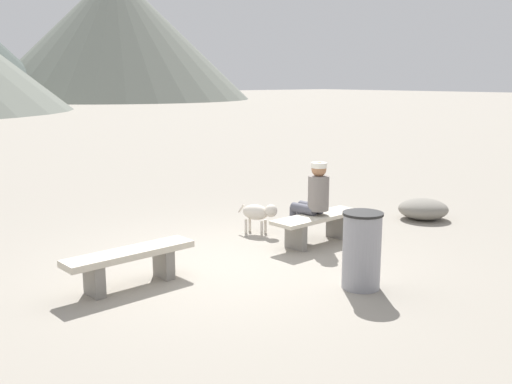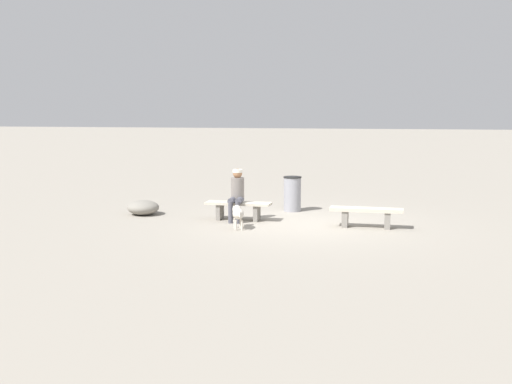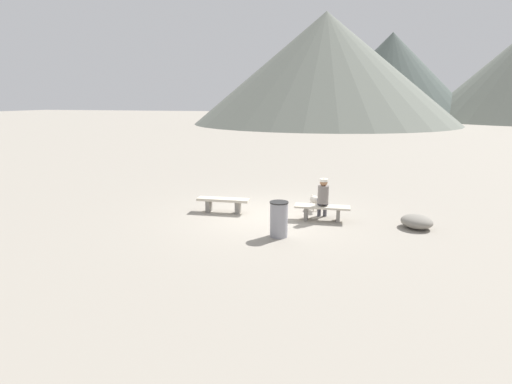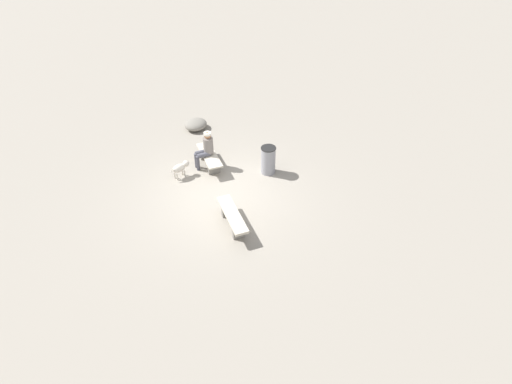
# 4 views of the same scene
# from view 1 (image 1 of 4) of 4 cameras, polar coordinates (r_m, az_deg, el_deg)

# --- Properties ---
(ground) EXTENTS (210.00, 210.00, 0.06)m
(ground) POSITION_cam_1_polar(r_m,az_deg,el_deg) (7.99, -2.66, -7.15)
(ground) COLOR gray
(bench_left) EXTENTS (1.66, 0.49, 0.45)m
(bench_left) POSITION_cam_1_polar(r_m,az_deg,el_deg) (7.16, -12.24, -6.56)
(bench_left) COLOR gray
(bench_left) RESTS_ON ground
(bench_right) EXTENTS (1.62, 0.56, 0.44)m
(bench_right) POSITION_cam_1_polar(r_m,az_deg,el_deg) (8.85, 6.02, -3.02)
(bench_right) COLOR gray
(bench_right) RESTS_ON ground
(seated_person) EXTENTS (0.38, 0.64, 1.25)m
(seated_person) POSITION_cam_1_polar(r_m,az_deg,el_deg) (8.83, 5.66, -0.39)
(seated_person) COLOR slate
(seated_person) RESTS_ON ground
(dog) EXTENTS (0.43, 0.64, 0.50)m
(dog) POSITION_cam_1_polar(r_m,az_deg,el_deg) (9.35, 0.30, -2.02)
(dog) COLOR beige
(dog) RESTS_ON ground
(trash_bin) EXTENTS (0.48, 0.48, 0.92)m
(trash_bin) POSITION_cam_1_polar(r_m,az_deg,el_deg) (7.03, 10.33, -5.64)
(trash_bin) COLOR gray
(trash_bin) RESTS_ON ground
(boulder) EXTENTS (1.18, 1.18, 0.37)m
(boulder) POSITION_cam_1_polar(r_m,az_deg,el_deg) (10.78, 16.07, -1.61)
(boulder) COLOR gray
(boulder) RESTS_ON ground
(distant_peak_1) EXTENTS (33.05, 33.05, 15.81)m
(distant_peak_1) POSITION_cam_1_polar(r_m,az_deg,el_deg) (77.29, -13.52, 14.71)
(distant_peak_1) COLOR slate
(distant_peak_1) RESTS_ON ground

